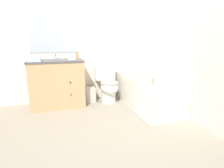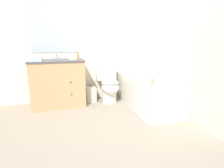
# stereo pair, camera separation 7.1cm
# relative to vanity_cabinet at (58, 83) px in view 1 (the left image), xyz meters

# --- Properties ---
(ground_plane) EXTENTS (14.00, 14.00, 0.00)m
(ground_plane) POSITION_rel_vanity_cabinet_xyz_m (0.75, -1.51, -0.46)
(ground_plane) COLOR gray
(wall_back) EXTENTS (8.00, 0.06, 2.50)m
(wall_back) POSITION_rel_vanity_cabinet_xyz_m (0.74, 0.30, 0.79)
(wall_back) COLOR silver
(wall_back) RESTS_ON ground_plane
(wall_right) EXTENTS (0.05, 2.79, 2.50)m
(wall_right) POSITION_rel_vanity_cabinet_xyz_m (2.02, -0.62, 0.79)
(wall_right) COLOR silver
(wall_right) RESTS_ON ground_plane
(vanity_cabinet) EXTENTS (0.99, 0.59, 0.89)m
(vanity_cabinet) POSITION_rel_vanity_cabinet_xyz_m (0.00, 0.00, 0.00)
(vanity_cabinet) COLOR tan
(vanity_cabinet) RESTS_ON ground_plane
(sink_faucet) EXTENTS (0.14, 0.12, 0.12)m
(sink_faucet) POSITION_rel_vanity_cabinet_xyz_m (-0.00, 0.20, 0.47)
(sink_faucet) COLOR silver
(sink_faucet) RESTS_ON vanity_cabinet
(toilet) EXTENTS (0.41, 0.65, 0.74)m
(toilet) POSITION_rel_vanity_cabinet_xyz_m (0.99, -0.06, -0.10)
(toilet) COLOR silver
(toilet) RESTS_ON ground_plane
(bathtub) EXTENTS (0.70, 1.58, 0.58)m
(bathtub) POSITION_rel_vanity_cabinet_xyz_m (1.63, -0.51, -0.16)
(bathtub) COLOR silver
(bathtub) RESTS_ON ground_plane
(shower_curtain) EXTENTS (0.01, 0.52, 1.92)m
(shower_curtain) POSITION_rel_vanity_cabinet_xyz_m (1.27, -1.01, 0.51)
(shower_curtain) COLOR white
(shower_curtain) RESTS_ON ground_plane
(wastebasket) EXTENTS (0.21, 0.17, 0.31)m
(wastebasket) POSITION_rel_vanity_cabinet_xyz_m (0.63, 0.05, -0.30)
(wastebasket) COLOR #B7B2A8
(wastebasket) RESTS_ON ground_plane
(tissue_box) EXTENTS (0.14, 0.14, 0.12)m
(tissue_box) POSITION_rel_vanity_cabinet_xyz_m (0.29, 0.00, 0.49)
(tissue_box) COLOR silver
(tissue_box) RESTS_ON vanity_cabinet
(soap_dispenser) EXTENTS (0.06, 0.06, 0.18)m
(soap_dispenser) POSITION_rel_vanity_cabinet_xyz_m (0.39, -0.03, 0.52)
(soap_dispenser) COLOR tan
(soap_dispenser) RESTS_ON vanity_cabinet
(hand_towel_folded) EXTENTS (0.21, 0.15, 0.08)m
(hand_towel_folded) POSITION_rel_vanity_cabinet_xyz_m (-0.35, -0.17, 0.47)
(hand_towel_folded) COLOR silver
(hand_towel_folded) RESTS_ON vanity_cabinet
(bath_towel_folded) EXTENTS (0.29, 0.23, 0.11)m
(bath_towel_folded) POSITION_rel_vanity_cabinet_xyz_m (1.53, -1.08, 0.18)
(bath_towel_folded) COLOR beige
(bath_towel_folded) RESTS_ON bathtub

